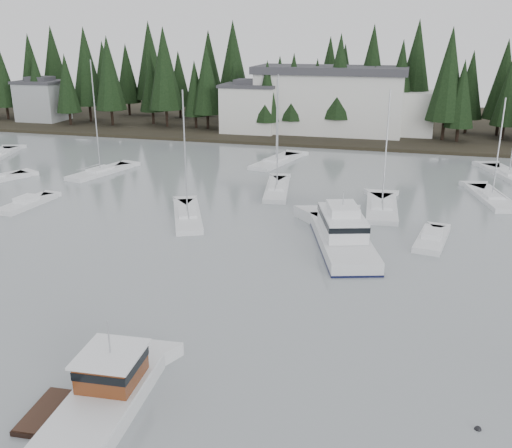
# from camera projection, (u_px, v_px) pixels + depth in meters

# --- Properties ---
(far_shore_land) EXTENTS (240.00, 54.00, 1.00)m
(far_shore_land) POSITION_uv_depth(u_px,v_px,m) (365.00, 123.00, 109.97)
(far_shore_land) COLOR black
(far_shore_land) RESTS_ON ground
(conifer_treeline) EXTENTS (200.00, 22.00, 20.00)m
(conifer_treeline) POSITION_uv_depth(u_px,v_px,m) (360.00, 133.00, 99.93)
(conifer_treeline) COLOR black
(conifer_treeline) RESTS_ON ground
(house_west) EXTENTS (9.54, 7.42, 8.75)m
(house_west) POSITION_uv_depth(u_px,v_px,m) (250.00, 107.00, 96.53)
(house_west) COLOR silver
(house_west) RESTS_ON ground
(house_far_west) EXTENTS (8.48, 7.42, 8.25)m
(house_far_west) POSITION_uv_depth(u_px,v_px,m) (42.00, 100.00, 108.93)
(house_far_west) COLOR #999EA0
(house_far_west) RESTS_ON ground
(harbor_inn) EXTENTS (29.50, 11.50, 10.90)m
(harbor_inn) POSITION_uv_depth(u_px,v_px,m) (342.00, 101.00, 95.46)
(harbor_inn) COLOR silver
(harbor_inn) RESTS_ON ground
(lobster_boat_brown) EXTENTS (5.34, 9.74, 4.71)m
(lobster_boat_brown) POSITION_uv_depth(u_px,v_px,m) (98.00, 405.00, 26.33)
(lobster_boat_brown) COLOR silver
(lobster_boat_brown) RESTS_ON ground
(cabin_cruiser_center) EXTENTS (7.40, 13.08, 5.37)m
(cabin_cruiser_center) POSITION_uv_depth(u_px,v_px,m) (342.00, 237.00, 46.99)
(cabin_cruiser_center) COLOR silver
(cabin_cruiser_center) RESTS_ON ground
(sailboat_0) EXTENTS (4.76, 9.93, 14.28)m
(sailboat_0) POSITION_uv_depth(u_px,v_px,m) (101.00, 173.00, 71.12)
(sailboat_0) COLOR silver
(sailboat_0) RESTS_ON ground
(sailboat_3) EXTENTS (6.06, 10.86, 11.47)m
(sailboat_3) POSITION_uv_depth(u_px,v_px,m) (509.00, 176.00, 69.69)
(sailboat_3) COLOR silver
(sailboat_3) RESTS_ON ground
(sailboat_4) EXTENTS (4.16, 10.59, 13.17)m
(sailboat_4) POSITION_uv_depth(u_px,v_px,m) (277.00, 191.00, 63.37)
(sailboat_4) COLOR silver
(sailboat_4) RESTS_ON ground
(sailboat_5) EXTENTS (3.61, 9.86, 12.35)m
(sailboat_5) POSITION_uv_depth(u_px,v_px,m) (382.00, 210.00, 56.61)
(sailboat_5) COLOR silver
(sailboat_5) RESTS_ON ground
(sailboat_6) EXTENTS (6.31, 10.10, 12.54)m
(sailboat_6) POSITION_uv_depth(u_px,v_px,m) (188.00, 218.00, 54.19)
(sailboat_6) COLOR silver
(sailboat_6) RESTS_ON ground
(sailboat_7) EXTENTS (4.93, 10.13, 11.15)m
(sailboat_7) POSITION_uv_depth(u_px,v_px,m) (492.00, 199.00, 60.12)
(sailboat_7) COLOR silver
(sailboat_7) RESTS_ON ground
(sailboat_10) EXTENTS (5.30, 11.19, 11.55)m
(sailboat_10) POSITION_uv_depth(u_px,v_px,m) (276.00, 163.00, 76.84)
(sailboat_10) COLOR silver
(sailboat_10) RESTS_ON ground
(runabout_0) EXTENTS (2.72, 7.10, 1.42)m
(runabout_0) POSITION_uv_depth(u_px,v_px,m) (27.00, 205.00, 58.02)
(runabout_0) COLOR silver
(runabout_0) RESTS_ON ground
(runabout_1) EXTENTS (3.26, 6.90, 1.42)m
(runabout_1) POSITION_uv_depth(u_px,v_px,m) (432.00, 241.00, 48.11)
(runabout_1) COLOR silver
(runabout_1) RESTS_ON ground
(mooring_buoy_dark) EXTENTS (0.32, 0.32, 0.32)m
(mooring_buoy_dark) POSITION_uv_depth(u_px,v_px,m) (478.00, 429.00, 25.52)
(mooring_buoy_dark) COLOR black
(mooring_buoy_dark) RESTS_ON ground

